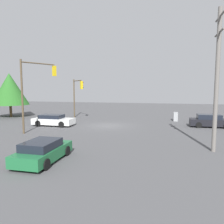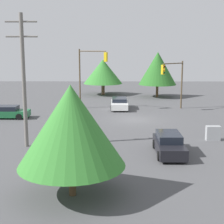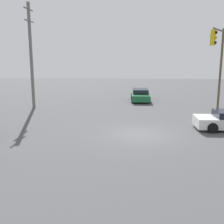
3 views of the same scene
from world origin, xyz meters
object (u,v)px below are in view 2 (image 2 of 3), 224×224
sedan_white (119,104)px  traffic_signal_cross (90,69)px  electrical_cabinet (213,133)px  sedan_green (8,112)px  traffic_signal_main (174,77)px  sedan_dark (169,144)px

sedan_white → traffic_signal_cross: (3.47, 0.09, 4.09)m
traffic_signal_cross → electrical_cabinet: size_ratio=6.15×
sedan_green → traffic_signal_main: (-17.68, -5.07, 3.22)m
traffic_signal_main → traffic_signal_cross: traffic_signal_cross is taller
traffic_signal_main → electrical_cabinet: 13.89m
sedan_green → traffic_signal_cross: bearing=124.3°
traffic_signal_main → traffic_signal_cross: bearing=-42.6°
sedan_dark → sedan_white: bearing=-79.8°
sedan_dark → electrical_cabinet: bearing=-138.2°
sedan_dark → traffic_signal_cross: size_ratio=0.64×
sedan_dark → traffic_signal_main: (-3.08, -17.00, 3.16)m
electrical_cabinet → sedan_green: bearing=-24.4°
sedan_dark → traffic_signal_cross: (6.63, -17.37, 4.05)m
traffic_signal_cross → electrical_cabinet: bearing=-23.9°
traffic_signal_main → sedan_dark: bearing=39.3°
traffic_signal_cross → sedan_dark: bearing=-40.4°
traffic_signal_main → electrical_cabinet: bearing=53.3°
sedan_white → sedan_dark: 17.74m
sedan_green → traffic_signal_cross: traffic_signal_cross is taller
sedan_green → traffic_signal_main: size_ratio=0.74×
sedan_white → sedan_dark: sedan_dark is taller
traffic_signal_cross → electrical_cabinet: 17.91m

